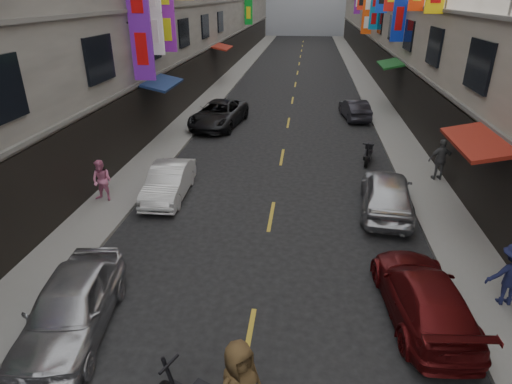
% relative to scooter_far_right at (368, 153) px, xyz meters
% --- Properties ---
extents(sidewalk_left, '(2.00, 90.00, 0.12)m').
position_rel_scooter_far_right_xyz_m(sidewalk_left, '(-9.97, 18.20, -0.38)').
color(sidewalk_left, slate).
rests_on(sidewalk_left, ground).
extents(sidewalk_right, '(2.00, 90.00, 0.12)m').
position_rel_scooter_far_right_xyz_m(sidewalk_right, '(2.03, 18.20, -0.38)').
color(sidewalk_right, slate).
rests_on(sidewalk_right, ground).
extents(street_awnings, '(13.99, 35.20, 0.41)m').
position_rel_scooter_far_right_xyz_m(street_awnings, '(-5.23, 2.20, 2.56)').
color(street_awnings, '#155027').
rests_on(street_awnings, ground).
extents(lane_markings, '(0.12, 80.20, 0.01)m').
position_rel_scooter_far_right_xyz_m(lane_markings, '(-3.97, 15.20, -0.44)').
color(lane_markings, gold).
rests_on(lane_markings, ground).
extents(scooter_far_right, '(0.67, 1.78, 1.14)m').
position_rel_scooter_far_right_xyz_m(scooter_far_right, '(0.00, 0.00, 0.00)').
color(scooter_far_right, black).
rests_on(scooter_far_right, ground).
extents(car_left_near, '(2.22, 4.30, 1.40)m').
position_rel_scooter_far_right_xyz_m(car_left_near, '(-7.97, -11.91, 0.26)').
color(car_left_near, '#B6B5BB').
rests_on(car_left_near, ground).
extents(car_left_mid, '(1.45, 3.80, 1.24)m').
position_rel_scooter_far_right_xyz_m(car_left_mid, '(-7.97, -4.67, 0.18)').
color(car_left_mid, white).
rests_on(car_left_mid, ground).
extents(car_left_far, '(3.07, 5.43, 1.43)m').
position_rel_scooter_far_right_xyz_m(car_left_far, '(-7.97, 5.02, 0.27)').
color(car_left_far, black).
rests_on(car_left_far, ground).
extents(car_right_near, '(2.10, 4.36, 1.22)m').
position_rel_scooter_far_right_xyz_m(car_right_near, '(0.03, -10.46, 0.17)').
color(car_right_near, '#570F10').
rests_on(car_right_near, ground).
extents(car_right_mid, '(2.17, 4.45, 1.46)m').
position_rel_scooter_far_right_xyz_m(car_right_mid, '(0.03, -4.93, 0.29)').
color(car_right_mid, '#BBBBC0').
rests_on(car_right_mid, ground).
extents(car_right_far, '(1.79, 3.79, 1.20)m').
position_rel_scooter_far_right_xyz_m(car_right_far, '(0.03, 7.59, 0.16)').
color(car_right_far, '#27262D').
rests_on(car_right_far, ground).
extents(pedestrian_lfar, '(0.82, 0.62, 1.56)m').
position_rel_scooter_far_right_xyz_m(pedestrian_lfar, '(-10.20, -5.47, 0.46)').
color(pedestrian_lfar, pink).
rests_on(pedestrian_lfar, sidewalk_left).
extents(pedestrian_rnear, '(1.09, 0.61, 1.65)m').
position_rel_scooter_far_right_xyz_m(pedestrian_rnear, '(2.16, -9.84, 0.50)').
color(pedestrian_rnear, '#16193E').
rests_on(pedestrian_rnear, sidewalk_right).
extents(pedestrian_rfar, '(1.10, 0.76, 1.71)m').
position_rel_scooter_far_right_xyz_m(pedestrian_rfar, '(2.58, -1.97, 0.53)').
color(pedestrian_rfar, '#535355').
rests_on(pedestrian_rfar, sidewalk_right).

